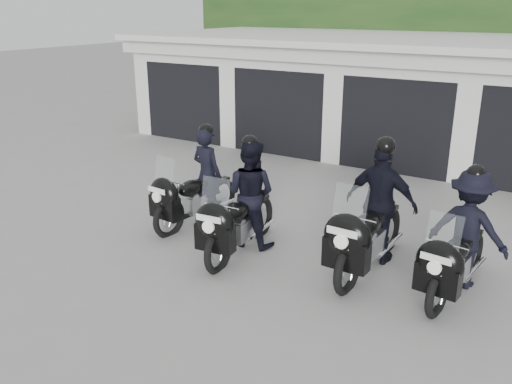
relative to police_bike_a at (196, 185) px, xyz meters
The scene contains 7 objects.
ground 2.19m from the police_bike_a, 16.05° to the right, with size 80.00×80.00×0.00m, color gray.
garage_block 7.78m from the police_bike_a, 75.16° to the left, with size 16.40×6.80×2.96m.
background_vegetation 12.73m from the police_bike_a, 79.20° to the left, with size 20.00×3.90×5.80m.
police_bike_a is the anchor object (origin of this frame).
police_bike_b 1.42m from the police_bike_a, 19.61° to the right, with size 0.92×2.19×1.91m.
police_bike_c 3.32m from the police_bike_a, ahead, with size 1.13×2.34×2.04m.
police_bike_d 4.59m from the police_bike_a, ahead, with size 1.15×2.09×1.82m.
Camera 1 is at (3.76, -6.66, 3.77)m, focal length 38.00 mm.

